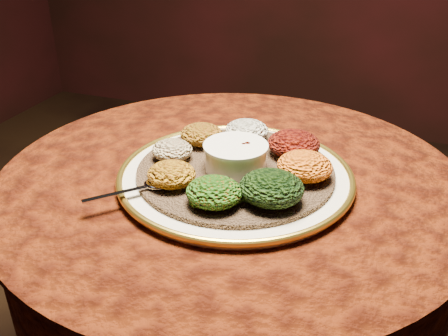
% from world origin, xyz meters
% --- Properties ---
extents(table, '(0.96, 0.96, 0.73)m').
position_xyz_m(table, '(0.00, 0.00, 0.55)').
color(table, black).
rests_on(table, ground).
extents(platter, '(0.50, 0.50, 0.02)m').
position_xyz_m(platter, '(0.02, -0.03, 0.75)').
color(platter, silver).
rests_on(platter, table).
extents(injera, '(0.46, 0.46, 0.01)m').
position_xyz_m(injera, '(0.02, -0.03, 0.76)').
color(injera, brown).
rests_on(injera, platter).
extents(stew_bowl, '(0.13, 0.13, 0.05)m').
position_xyz_m(stew_bowl, '(0.02, -0.03, 0.79)').
color(stew_bowl, silver).
rests_on(stew_bowl, injera).
extents(spoon, '(0.12, 0.12, 0.01)m').
position_xyz_m(spoon, '(-0.10, -0.16, 0.77)').
color(spoon, silver).
rests_on(spoon, injera).
extents(portion_ayib, '(0.10, 0.09, 0.05)m').
position_xyz_m(portion_ayib, '(0.00, 0.10, 0.79)').
color(portion_ayib, white).
rests_on(portion_ayib, injera).
extents(portion_kitfo, '(0.11, 0.10, 0.05)m').
position_xyz_m(portion_kitfo, '(0.11, 0.07, 0.79)').
color(portion_kitfo, black).
rests_on(portion_kitfo, injera).
extents(portion_tikil, '(0.11, 0.10, 0.05)m').
position_xyz_m(portion_tikil, '(0.15, -0.02, 0.79)').
color(portion_tikil, '#C07E10').
rests_on(portion_tikil, injera).
extents(portion_gomen, '(0.11, 0.11, 0.06)m').
position_xyz_m(portion_gomen, '(0.12, -0.12, 0.79)').
color(portion_gomen, black).
rests_on(portion_gomen, injera).
extents(portion_mixveg, '(0.10, 0.09, 0.05)m').
position_xyz_m(portion_mixveg, '(0.03, -0.17, 0.79)').
color(portion_mixveg, '#9B2D0A').
rests_on(portion_mixveg, injera).
extents(portion_kik, '(0.09, 0.09, 0.04)m').
position_xyz_m(portion_kik, '(-0.07, -0.13, 0.78)').
color(portion_kik, '#B3770F').
rests_on(portion_kik, injera).
extents(portion_timatim, '(0.08, 0.08, 0.04)m').
position_xyz_m(portion_timatim, '(-0.11, -0.04, 0.78)').
color(portion_timatim, maroon).
rests_on(portion_timatim, injera).
extents(portion_shiro, '(0.09, 0.09, 0.04)m').
position_xyz_m(portion_shiro, '(-0.09, 0.05, 0.78)').
color(portion_shiro, brown).
rests_on(portion_shiro, injera).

